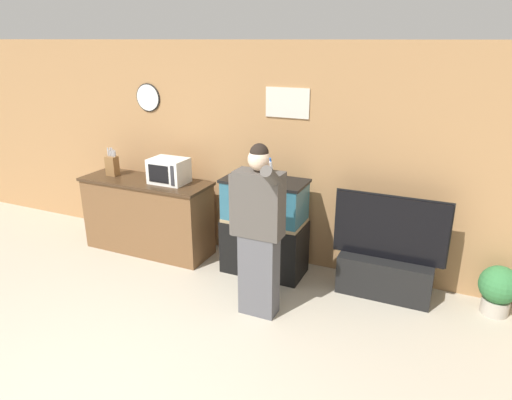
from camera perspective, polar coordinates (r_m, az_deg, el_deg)
The scene contains 8 objects.
wall_back_paneled at distance 5.52m, azimuth -0.46°, elevation 5.84°, with size 10.00×0.08×2.60m.
counter_island at distance 5.99m, azimuth -13.34°, elevation -1.89°, with size 1.69×0.59×0.95m.
microwave at distance 5.63m, azimuth -10.84°, elevation 3.61°, with size 0.44×0.33×0.30m.
knife_block at distance 6.13m, azimuth -17.53°, elevation 4.15°, with size 0.14×0.11×0.36m.
aquarium_on_stand at distance 5.25m, azimuth 1.06°, elevation -3.36°, with size 0.94×0.48×1.13m.
tv_on_stand at distance 5.08m, azimuth 15.91°, elevation -7.92°, with size 1.17×0.40×1.11m.
person_standing at distance 4.32m, azimuth 0.25°, elevation -3.71°, with size 0.55×0.41×1.73m.
potted_plant at distance 5.17m, azimuth 28.04°, elevation -9.72°, with size 0.38×0.38×0.51m.
Camera 1 is at (2.24, -1.80, 2.61)m, focal length 32.00 mm.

